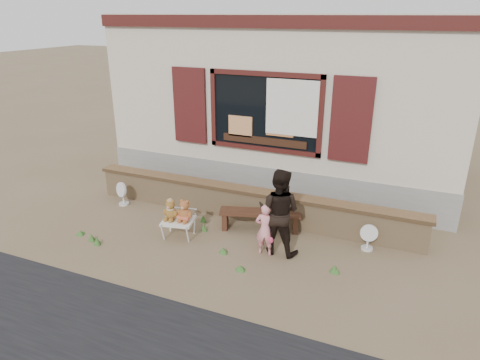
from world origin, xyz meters
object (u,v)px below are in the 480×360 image
at_px(teddy_bear_right, 185,210).
at_px(adult, 279,212).
at_px(folding_chair, 178,221).
at_px(teddy_bear_left, 171,209).
at_px(child, 265,230).
at_px(bench, 260,216).

distance_m(teddy_bear_right, adult, 1.80).
xyz_separation_m(folding_chair, teddy_bear_left, (-0.14, -0.03, 0.24)).
height_order(teddy_bear_right, child, child).
height_order(child, adult, adult).
xyz_separation_m(teddy_bear_right, child, (1.59, 0.01, -0.09)).
distance_m(folding_chair, adult, 1.98).
bearing_deg(teddy_bear_right, bench, 23.27).
relative_size(teddy_bear_left, teddy_bear_right, 0.95).
bearing_deg(child, teddy_bear_right, -8.00).
xyz_separation_m(folding_chair, adult, (1.91, 0.21, 0.47)).
bearing_deg(bench, teddy_bear_right, -162.36).
xyz_separation_m(bench, teddy_bear_left, (-1.47, -0.89, 0.26)).
relative_size(folding_chair, teddy_bear_right, 1.53).
bearing_deg(adult, teddy_bear_right, 7.71).
height_order(bench, teddy_bear_left, teddy_bear_left).
bearing_deg(teddy_bear_right, adult, -5.69).
xyz_separation_m(folding_chair, teddy_bear_right, (0.14, 0.03, 0.25)).
bearing_deg(bench, child, -81.53).
xyz_separation_m(bench, folding_chair, (-1.34, -0.86, 0.03)).
relative_size(teddy_bear_right, adult, 0.28).
bearing_deg(bench, teddy_bear_left, -166.05).
relative_size(bench, teddy_bear_left, 3.92).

